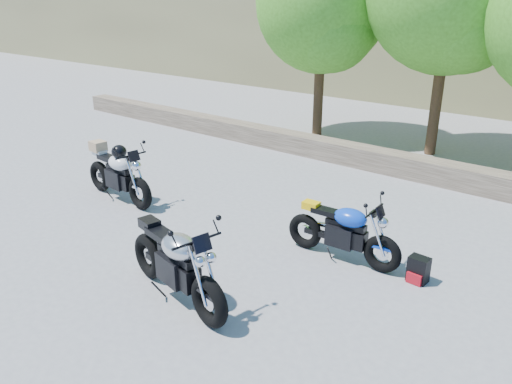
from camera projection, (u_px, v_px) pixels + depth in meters
ground at (209, 248)px, 8.27m from camera, size 90.00×90.00×0.00m
stone_wall at (366, 157)px, 12.15m from camera, size 22.00×0.55×0.50m
tree_decid_left at (324, 7)px, 13.51m from camera, size 3.67×3.67×5.62m
silver_bike at (176, 264)px, 6.67m from camera, size 2.22×0.76×1.12m
white_bike at (118, 173)px, 10.07m from camera, size 2.14×0.68×1.18m
blue_bike at (343, 232)px, 7.76m from camera, size 1.94×0.61×0.97m
backpack at (418, 270)px, 7.24m from camera, size 0.30×0.26×0.39m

